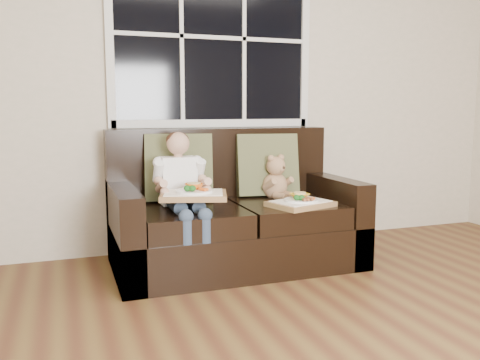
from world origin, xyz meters
name	(u,v)px	position (x,y,z in m)	size (l,w,h in m)	color
window_back	(213,38)	(-0.37, 2.48, 1.65)	(1.62, 0.04, 1.37)	black
loveseat	(233,221)	(-0.37, 2.02, 0.31)	(1.70, 0.92, 0.96)	black
pillow_left	(179,168)	(-0.73, 2.17, 0.69)	(0.51, 0.31, 0.49)	brown
pillow_right	(267,165)	(-0.04, 2.17, 0.68)	(0.49, 0.28, 0.48)	brown
child	(182,182)	(-0.77, 1.90, 0.62)	(0.34, 0.58, 0.78)	white
teddy_bear	(276,180)	(-0.02, 2.05, 0.58)	(0.23, 0.28, 0.34)	#A68058
tray_left	(194,194)	(-0.74, 1.71, 0.57)	(0.48, 0.42, 0.09)	#9D7D46
tray_right	(301,202)	(0.00, 1.68, 0.48)	(0.47, 0.41, 0.09)	#9D7D46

